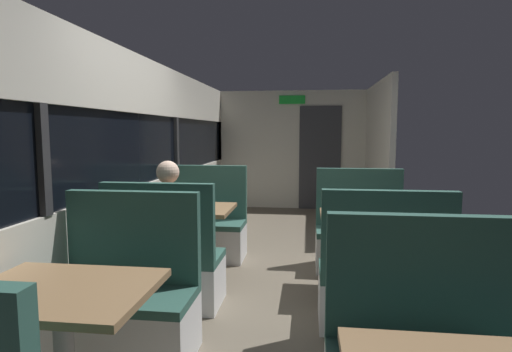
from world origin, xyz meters
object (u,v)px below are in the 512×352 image
(dining_table_near_window, at_px, (62,307))
(bench_rear_aisle_facing_end, at_px, (382,287))
(bench_mid_window_facing_end, at_px, (166,269))
(bench_near_window_facing_entry, at_px, (125,308))
(dining_table_rear_aisle, at_px, (370,226))
(bench_rear_aisle_facing_entry, at_px, (360,240))
(bench_mid_window_facing_entry, at_px, (205,230))
(seated_passenger, at_px, (168,243))
(dining_table_mid_window, at_px, (188,217))

(dining_table_near_window, height_order, bench_rear_aisle_facing_end, bench_rear_aisle_facing_end)
(bench_rear_aisle_facing_end, bearing_deg, bench_mid_window_facing_end, 173.62)
(bench_near_window_facing_entry, xyz_separation_m, dining_table_rear_aisle, (1.79, 1.30, 0.31))
(dining_table_rear_aisle, relative_size, bench_rear_aisle_facing_entry, 0.82)
(bench_mid_window_facing_entry, distance_m, bench_rear_aisle_facing_end, 2.40)
(dining_table_near_window, distance_m, seated_passenger, 1.58)
(dining_table_near_window, height_order, dining_table_rear_aisle, same)
(bench_rear_aisle_facing_entry, bearing_deg, dining_table_near_window, -123.52)
(bench_mid_window_facing_entry, distance_m, seated_passenger, 1.34)
(bench_rear_aisle_facing_end, xyz_separation_m, bench_rear_aisle_facing_entry, (0.00, 1.40, 0.00))
(bench_mid_window_facing_entry, xyz_separation_m, seated_passenger, (0.00, -1.33, 0.21))
(bench_mid_window_facing_end, xyz_separation_m, seated_passenger, (0.00, 0.07, 0.21))
(bench_near_window_facing_entry, distance_m, dining_table_rear_aisle, 2.24)
(dining_table_rear_aisle, bearing_deg, seated_passenger, -166.58)
(bench_rear_aisle_facing_end, bearing_deg, dining_table_near_window, -143.93)
(bench_near_window_facing_entry, bearing_deg, bench_mid_window_facing_entry, 90.00)
(dining_table_near_window, xyz_separation_m, seated_passenger, (0.00, 1.58, -0.10))
(dining_table_near_window, relative_size, bench_rear_aisle_facing_end, 0.82)
(bench_mid_window_facing_end, distance_m, bench_rear_aisle_facing_entry, 2.15)
(bench_mid_window_facing_entry, distance_m, bench_rear_aisle_facing_entry, 1.80)
(bench_mid_window_facing_end, relative_size, bench_rear_aisle_facing_end, 1.00)
(dining_table_rear_aisle, distance_m, bench_rear_aisle_facing_entry, 0.77)
(dining_table_mid_window, bearing_deg, bench_mid_window_facing_end, -90.00)
(dining_table_mid_window, bearing_deg, bench_rear_aisle_facing_entry, 15.59)
(bench_near_window_facing_entry, distance_m, seated_passenger, 0.90)
(bench_mid_window_facing_entry, height_order, seated_passenger, seated_passenger)
(bench_near_window_facing_entry, xyz_separation_m, dining_table_mid_window, (0.00, 1.50, 0.31))
(dining_table_mid_window, bearing_deg, bench_near_window_facing_entry, -90.00)
(bench_near_window_facing_entry, distance_m, bench_mid_window_facing_entry, 2.20)
(bench_rear_aisle_facing_end, height_order, seated_passenger, seated_passenger)
(dining_table_near_window, distance_m, bench_rear_aisle_facing_end, 2.24)
(seated_passenger, bearing_deg, bench_near_window_facing_entry, -90.00)
(dining_table_mid_window, distance_m, seated_passenger, 0.64)
(bench_near_window_facing_entry, distance_m, bench_rear_aisle_facing_end, 1.89)
(bench_mid_window_facing_end, bearing_deg, dining_table_mid_window, 90.00)
(seated_passenger, bearing_deg, dining_table_mid_window, 90.00)
(dining_table_near_window, xyz_separation_m, bench_near_window_facing_entry, (0.00, 0.70, -0.31))
(dining_table_mid_window, distance_m, dining_table_rear_aisle, 1.80)
(seated_passenger, bearing_deg, bench_rear_aisle_facing_end, -8.65)
(bench_rear_aisle_facing_entry, xyz_separation_m, seated_passenger, (-1.79, -1.13, 0.21))
(bench_rear_aisle_facing_entry, bearing_deg, dining_table_rear_aisle, -90.00)
(dining_table_near_window, bearing_deg, bench_rear_aisle_facing_end, 36.07)
(dining_table_rear_aisle, relative_size, bench_rear_aisle_facing_end, 0.82)
(dining_table_mid_window, xyz_separation_m, seated_passenger, (0.00, -0.63, -0.10))
(dining_table_rear_aisle, bearing_deg, bench_rear_aisle_facing_entry, 90.00)
(dining_table_mid_window, xyz_separation_m, bench_mid_window_facing_end, (0.00, -0.70, -0.31))
(dining_table_near_window, relative_size, bench_mid_window_facing_end, 0.82)
(bench_near_window_facing_entry, relative_size, bench_mid_window_facing_entry, 1.00)
(bench_mid_window_facing_end, relative_size, seated_passenger, 0.87)
(dining_table_near_window, distance_m, bench_near_window_facing_entry, 0.77)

